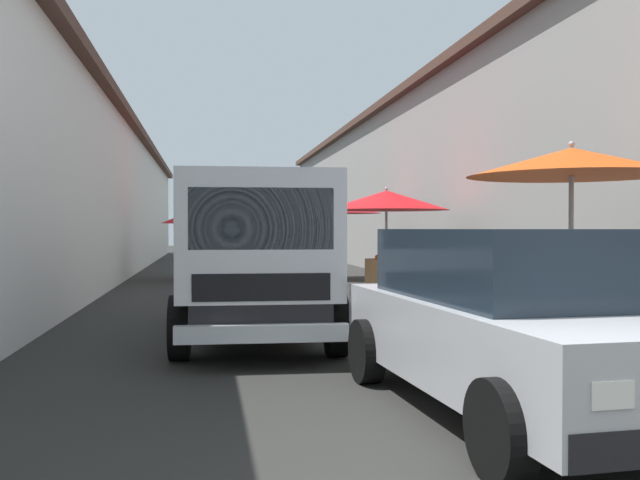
{
  "coord_description": "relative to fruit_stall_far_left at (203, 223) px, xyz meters",
  "views": [
    {
      "loc": [
        -2.5,
        1.76,
        1.45
      ],
      "look_at": [
        7.68,
        0.1,
        1.29
      ],
      "focal_mm": 39.36,
      "sensor_mm": 36.0,
      "label": 1
    }
  ],
  "objects": [
    {
      "name": "delivery_truck",
      "position": [
        -11.79,
        -0.7,
        -0.57
      ],
      "size": [
        4.98,
        2.11,
        2.08
      ],
      "color": "black",
      "rests_on": "ground"
    },
    {
      "name": "hatchback_car",
      "position": [
        -15.13,
        -2.53,
        -0.87
      ],
      "size": [
        4.01,
        2.13,
        1.45
      ],
      "color": "#ADAFB5",
      "rests_on": "ground"
    },
    {
      "name": "fruit_stall_near_left",
      "position": [
        -12.93,
        -4.14,
        0.31
      ],
      "size": [
        2.35,
        2.35,
        2.44
      ],
      "color": "#9E9EA3",
      "rests_on": "ground"
    },
    {
      "name": "plastic_stool",
      "position": [
        -9.19,
        -2.68,
        -1.28
      ],
      "size": [
        0.3,
        0.3,
        0.43
      ],
      "color": "#194CB2",
      "rests_on": "ground"
    },
    {
      "name": "vendor_by_crates",
      "position": [
        -8.46,
        -0.55,
        -0.71
      ],
      "size": [
        0.32,
        0.61,
        1.57
      ],
      "color": "#232328",
      "rests_on": "ground"
    },
    {
      "name": "fruit_stall_far_left",
      "position": [
        0.0,
        0.0,
        0.0
      ],
      "size": [
        2.36,
        2.36,
        2.16
      ],
      "color": "#9E9EA3",
      "rests_on": "ground"
    },
    {
      "name": "fruit_stall_near_right",
      "position": [
        -0.56,
        -3.78,
        0.12
      ],
      "size": [
        2.54,
        2.54,
        2.27
      ],
      "color": "#9E9EA3",
      "rests_on": "ground"
    },
    {
      "name": "ground",
      "position": [
        -4.31,
        -1.85,
        -1.61
      ],
      "size": [
        90.0,
        90.0,
        0.0
      ],
      "primitive_type": "plane",
      "color": "#282826"
    },
    {
      "name": "building_right_concrete",
      "position": [
        -2.06,
        -9.34,
        1.2
      ],
      "size": [
        49.8,
        7.5,
        5.6
      ],
      "color": "gray",
      "rests_on": "ground"
    },
    {
      "name": "fruit_stall_mid_lane",
      "position": [
        -5.48,
        -3.97,
        0.3
      ],
      "size": [
        2.74,
        2.74,
        2.36
      ],
      "color": "#9E9EA3",
      "rests_on": "ground"
    }
  ]
}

